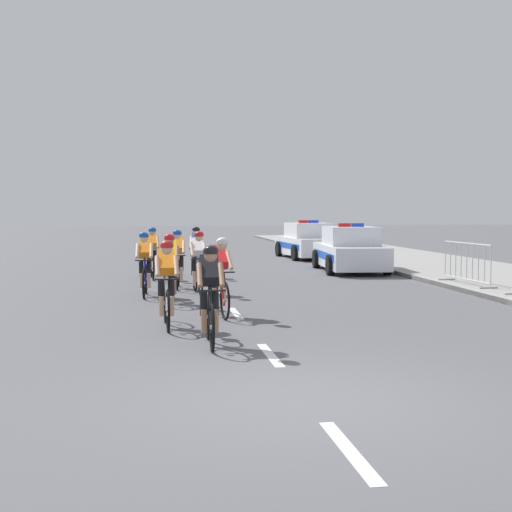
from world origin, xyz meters
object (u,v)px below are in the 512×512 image
(police_car_nearest, at_px, (350,251))
(police_car_second, at_px, (308,242))
(crowd_barrier_rear, at_px, (467,264))
(cyclist_second, at_px, (166,283))
(cyclist_lead, at_px, (210,294))
(cyclist_third, at_px, (219,276))
(cyclist_seventh, at_px, (198,262))
(cyclist_sixth, at_px, (178,258))
(cyclist_eighth, at_px, (152,252))
(cyclist_fifth, at_px, (145,263))
(cyclist_ninth, at_px, (197,251))
(cyclist_fourth, at_px, (170,267))

(police_car_nearest, xyz_separation_m, police_car_second, (0.00, 6.31, 0.00))
(crowd_barrier_rear, bearing_deg, cyclist_second, -147.84)
(cyclist_second, bearing_deg, cyclist_lead, -70.76)
(cyclist_third, xyz_separation_m, police_car_second, (5.22, 15.40, -0.11))
(crowd_barrier_rear, bearing_deg, cyclist_seventh, -179.35)
(cyclist_third, height_order, crowd_barrier_rear, cyclist_third)
(cyclist_lead, relative_size, police_car_second, 0.38)
(cyclist_lead, relative_size, police_car_nearest, 0.38)
(cyclist_second, xyz_separation_m, cyclist_sixth, (0.43, 6.07, 0.00))
(cyclist_eighth, height_order, police_car_second, police_car_second)
(cyclist_fifth, distance_m, police_car_second, 13.78)
(police_car_nearest, height_order, crowd_barrier_rear, police_car_nearest)
(cyclist_seventh, relative_size, police_car_nearest, 0.38)
(cyclist_second, xyz_separation_m, cyclist_ninth, (1.12, 9.05, 0.00))
(cyclist_fourth, distance_m, cyclist_seventh, 1.81)
(cyclist_seventh, xyz_separation_m, crowd_barrier_rear, (6.95, 0.08, -0.14))
(cyclist_sixth, height_order, police_car_nearest, police_car_nearest)
(cyclist_ninth, bearing_deg, cyclist_third, -90.62)
(cyclist_fourth, xyz_separation_m, cyclist_seventh, (0.71, 1.66, 0.00))
(police_car_nearest, distance_m, crowd_barrier_rear, 5.57)
(cyclist_lead, bearing_deg, police_car_second, 72.86)
(cyclist_eighth, bearing_deg, cyclist_lead, -85.47)
(cyclist_sixth, bearing_deg, police_car_second, 61.01)
(cyclist_third, xyz_separation_m, cyclist_fifth, (-1.43, 3.34, 0.00))
(cyclist_sixth, distance_m, crowd_barrier_rear, 7.47)
(cyclist_second, relative_size, cyclist_fifth, 1.00)
(cyclist_lead, distance_m, cyclist_seventh, 6.58)
(cyclist_lead, xyz_separation_m, cyclist_ninth, (0.51, 10.79, 0.00))
(cyclist_fourth, bearing_deg, cyclist_seventh, 66.72)
(police_car_second, bearing_deg, cyclist_eighth, -129.17)
(cyclist_sixth, bearing_deg, cyclist_fourth, -95.56)
(police_car_nearest, bearing_deg, cyclist_second, -121.35)
(cyclist_lead, height_order, police_car_second, police_car_second)
(cyclist_lead, distance_m, cyclist_fifth, 6.32)
(cyclist_third, height_order, cyclist_sixth, same)
(cyclist_second, bearing_deg, cyclist_sixth, 85.91)
(cyclist_third, relative_size, police_car_second, 0.38)
(cyclist_second, xyz_separation_m, cyclist_third, (1.03, 1.16, 0.00))
(cyclist_sixth, relative_size, police_car_nearest, 0.38)
(cyclist_fifth, height_order, police_car_second, police_car_second)
(cyclist_eighth, relative_size, police_car_second, 0.38)
(cyclist_third, bearing_deg, cyclist_fifth, 113.23)
(cyclist_eighth, height_order, crowd_barrier_rear, cyclist_eighth)
(cyclist_lead, bearing_deg, cyclist_seventh, 87.73)
(cyclist_second, height_order, cyclist_third, same)
(cyclist_second, distance_m, cyclist_third, 1.56)
(cyclist_eighth, bearing_deg, police_car_nearest, 14.12)
(cyclist_lead, relative_size, cyclist_second, 1.00)
(police_car_nearest, height_order, police_car_second, same)
(cyclist_second, relative_size, crowd_barrier_rear, 0.74)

